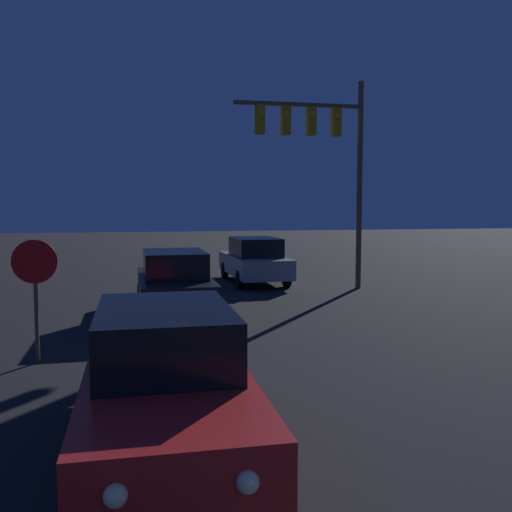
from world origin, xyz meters
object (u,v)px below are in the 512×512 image
object	(u,v)px
traffic_signal_mast	(323,145)
stop_sign	(35,277)
car_mid	(174,282)
car_near	(166,380)
car_far	(254,260)

from	to	relation	value
traffic_signal_mast	stop_sign	xyz separation A→B (m)	(-7.69, -7.30, -3.16)
car_mid	traffic_signal_mast	bearing A→B (deg)	32.21
car_near	stop_sign	bearing A→B (deg)	-63.57
car_near	traffic_signal_mast	size ratio (longest dim) A/B	0.68
car_mid	traffic_signal_mast	world-z (taller)	traffic_signal_mast
car_far	traffic_signal_mast	xyz separation A→B (m)	(1.82, -2.03, 3.88)
traffic_signal_mast	stop_sign	distance (m)	11.07
car_mid	car_far	bearing A→B (deg)	58.20
car_far	stop_sign	distance (m)	11.05
car_mid	car_far	distance (m)	6.15
car_near	car_mid	distance (m)	8.19
car_mid	stop_sign	world-z (taller)	stop_sign
traffic_signal_mast	stop_sign	size ratio (longest dim) A/B	3.10
car_mid	traffic_signal_mast	size ratio (longest dim) A/B	0.68
car_near	car_mid	xyz separation A→B (m)	(0.66, 8.16, 0.00)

